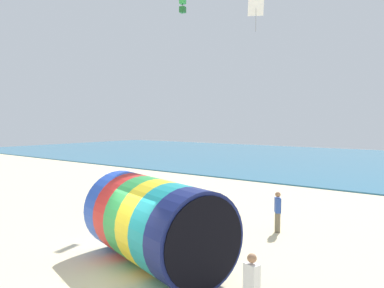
% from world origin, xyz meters
% --- Properties ---
extents(ground_plane, '(120.00, 120.00, 0.00)m').
position_xyz_m(ground_plane, '(0.00, 0.00, 0.00)').
color(ground_plane, beige).
extents(sea, '(120.00, 40.00, 0.10)m').
position_xyz_m(sea, '(0.00, 38.47, 0.05)').
color(sea, teal).
rests_on(sea, ground).
extents(giant_inflatable_tube, '(5.90, 4.22, 2.84)m').
position_xyz_m(giant_inflatable_tube, '(-0.04, 1.27, 1.42)').
color(giant_inflatable_tube, blue).
rests_on(giant_inflatable_tube, ground).
extents(kite_handler, '(0.41, 0.31, 1.68)m').
position_xyz_m(kite_handler, '(4.19, -0.00, 0.86)').
color(kite_handler, black).
rests_on(kite_handler, ground).
extents(kite_green_box, '(0.38, 0.38, 0.91)m').
position_xyz_m(kite_green_box, '(-5.88, 9.95, 11.54)').
color(kite_green_box, green).
extents(kite_white_diamond, '(1.11, 1.02, 2.19)m').
position_xyz_m(kite_white_diamond, '(-2.40, 12.47, 11.55)').
color(kite_white_diamond, white).
extents(bystander_near_water, '(0.39, 0.42, 1.74)m').
position_xyz_m(bystander_near_water, '(1.58, 7.11, 0.89)').
color(bystander_near_water, '#726651').
rests_on(bystander_near_water, ground).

